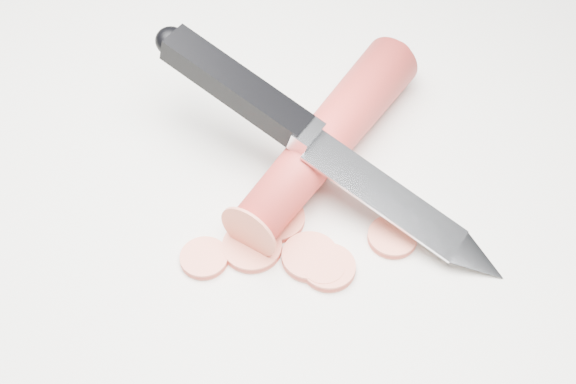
# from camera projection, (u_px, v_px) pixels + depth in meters

# --- Properties ---
(ground) EXTENTS (2.40, 2.40, 0.00)m
(ground) POSITION_uv_depth(u_px,v_px,m) (321.00, 192.00, 0.56)
(ground) COLOR silver
(ground) RESTS_ON ground
(carrot) EXTENTS (0.11, 0.19, 0.04)m
(carrot) POSITION_uv_depth(u_px,v_px,m) (327.00, 138.00, 0.57)
(carrot) COLOR red
(carrot) RESTS_ON ground
(carrot_slice_0) EXTENTS (0.04, 0.04, 0.01)m
(carrot_slice_0) POSITION_uv_depth(u_px,v_px,m) (252.00, 247.00, 0.53)
(carrot_slice_0) COLOR #E87053
(carrot_slice_0) RESTS_ON ground
(carrot_slice_1) EXTENTS (0.03, 0.03, 0.01)m
(carrot_slice_1) POSITION_uv_depth(u_px,v_px,m) (204.00, 258.00, 0.52)
(carrot_slice_1) COLOR #E87053
(carrot_slice_1) RESTS_ON ground
(carrot_slice_2) EXTENTS (0.04, 0.04, 0.01)m
(carrot_slice_2) POSITION_uv_depth(u_px,v_px,m) (276.00, 218.00, 0.55)
(carrot_slice_2) COLOR #E87053
(carrot_slice_2) RESTS_ON ground
(carrot_slice_3) EXTENTS (0.03, 0.03, 0.01)m
(carrot_slice_3) POSITION_uv_depth(u_px,v_px,m) (323.00, 268.00, 0.52)
(carrot_slice_3) COLOR #E87053
(carrot_slice_3) RESTS_ON ground
(carrot_slice_4) EXTENTS (0.03, 0.03, 0.01)m
(carrot_slice_4) POSITION_uv_depth(u_px,v_px,m) (392.00, 237.00, 0.53)
(carrot_slice_4) COLOR #E87053
(carrot_slice_4) RESTS_ON ground
(carrot_slice_5) EXTENTS (0.04, 0.04, 0.01)m
(carrot_slice_5) POSITION_uv_depth(u_px,v_px,m) (328.00, 268.00, 0.52)
(carrot_slice_5) COLOR #E87053
(carrot_slice_5) RESTS_ON ground
(carrot_slice_6) EXTENTS (0.04, 0.04, 0.01)m
(carrot_slice_6) POSITION_uv_depth(u_px,v_px,m) (310.00, 257.00, 0.52)
(carrot_slice_6) COLOR #E87053
(carrot_slice_6) RESTS_ON ground
(kitchen_knife) EXTENTS (0.27, 0.14, 0.09)m
(kitchen_knife) POSITION_uv_depth(u_px,v_px,m) (326.00, 146.00, 0.53)
(kitchen_knife) COLOR silver
(kitchen_knife) RESTS_ON ground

